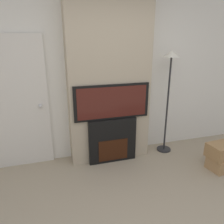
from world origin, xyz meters
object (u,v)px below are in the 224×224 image
(fireplace, at_px, (112,140))
(television, at_px, (112,102))
(box_stack, at_px, (221,157))
(floor_lamp, at_px, (170,79))

(fireplace, xyz_separation_m, television, (0.00, -0.00, 0.64))
(television, height_order, box_stack, television)
(fireplace, distance_m, box_stack, 1.70)
(floor_lamp, bearing_deg, television, -176.13)
(television, relative_size, floor_lamp, 0.67)
(television, height_order, floor_lamp, floor_lamp)
(floor_lamp, bearing_deg, box_stack, -55.90)
(fireplace, xyz_separation_m, box_stack, (1.53, -0.72, -0.16))
(box_stack, bearing_deg, fireplace, 154.82)
(television, distance_m, floor_lamp, 1.04)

